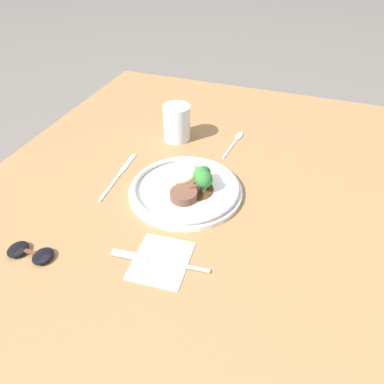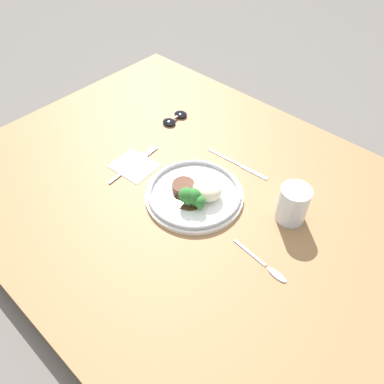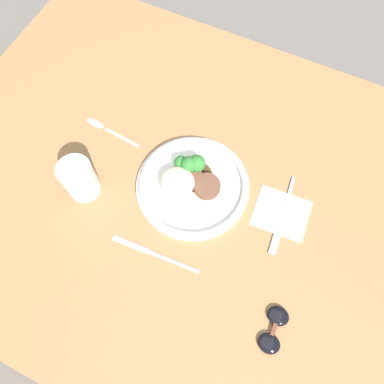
{
  "view_description": "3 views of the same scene",
  "coord_description": "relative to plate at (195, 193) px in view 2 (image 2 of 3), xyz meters",
  "views": [
    {
      "loc": [
        -0.63,
        -0.25,
        0.59
      ],
      "look_at": [
        -0.02,
        -0.03,
        0.08
      ],
      "focal_mm": 35.0,
      "sensor_mm": 36.0,
      "label": 1
    },
    {
      "loc": [
        0.47,
        -0.51,
        0.78
      ],
      "look_at": [
        0.02,
        -0.03,
        0.09
      ],
      "focal_mm": 35.0,
      "sensor_mm": 36.0,
      "label": 2
    },
    {
      "loc": [
        -0.14,
        0.31,
        0.85
      ],
      "look_at": [
        0.0,
        0.01,
        0.07
      ],
      "focal_mm": 35.0,
      "sensor_mm": 36.0,
      "label": 3
    }
  ],
  "objects": [
    {
      "name": "spoon",
      "position": [
        0.27,
        -0.05,
        -0.02
      ],
      "size": [
        0.16,
        0.03,
        0.01
      ],
      "rotation": [
        0.0,
        0.0,
        -0.09
      ],
      "color": "#B7B7BC",
      "rests_on": "dining_table"
    },
    {
      "name": "dining_table",
      "position": [
        -0.02,
        0.01,
        -0.04
      ],
      "size": [
        1.32,
        0.98,
        0.05
      ],
      "color": "olive",
      "rests_on": "ground"
    },
    {
      "name": "plate",
      "position": [
        0.0,
        0.0,
        0.0
      ],
      "size": [
        0.26,
        0.26,
        0.06
      ],
      "color": "white",
      "rests_on": "dining_table"
    },
    {
      "name": "ground_plane",
      "position": [
        -0.02,
        0.01,
        -0.06
      ],
      "size": [
        8.0,
        8.0,
        0.0
      ],
      "primitive_type": "plane",
      "color": "#5B5651"
    },
    {
      "name": "napkin",
      "position": [
        -0.22,
        -0.03,
        -0.02
      ],
      "size": [
        0.13,
        0.11,
        0.0
      ],
      "color": "white",
      "rests_on": "dining_table"
    },
    {
      "name": "fork",
      "position": [
        -0.22,
        -0.0,
        -0.01
      ],
      "size": [
        0.03,
        0.2,
        0.0
      ],
      "rotation": [
        0.0,
        0.0,
        1.66
      ],
      "color": "#B7B7BC",
      "rests_on": "napkin"
    },
    {
      "name": "sunglasses",
      "position": [
        -0.29,
        0.22,
        -0.01
      ],
      "size": [
        0.05,
        0.1,
        0.01
      ],
      "rotation": [
        0.0,
        0.0,
        0.03
      ],
      "color": "black",
      "rests_on": "dining_table"
    },
    {
      "name": "juice_glass",
      "position": [
        0.22,
        0.11,
        0.03
      ],
      "size": [
        0.08,
        0.08,
        0.1
      ],
      "color": "orange",
      "rests_on": "dining_table"
    },
    {
      "name": "knife",
      "position": [
        0.01,
        0.18,
        -0.02
      ],
      "size": [
        0.2,
        0.02,
        0.0
      ],
      "rotation": [
        0.0,
        0.0,
        0.06
      ],
      "color": "#B7B7BC",
      "rests_on": "dining_table"
    }
  ]
}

